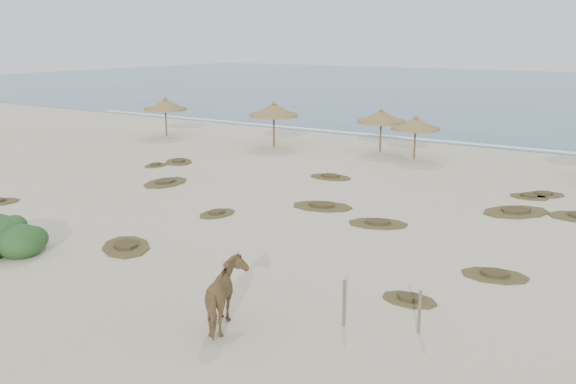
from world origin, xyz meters
name	(u,v)px	position (x,y,z in m)	size (l,w,h in m)	color
ground	(218,252)	(0.00, 0.00, 0.00)	(160.00, 160.00, 0.00)	beige
foam_line	(473,144)	(0.00, 26.00, 0.00)	(70.00, 0.60, 0.01)	white
palapa_0	(165,105)	(-19.20, 17.51, 2.16)	(3.72, 3.72, 2.78)	brown
palapa_1	(274,111)	(-10.30, 17.99, 2.27)	(3.48, 3.48, 2.93)	brown
palapa_2	(416,124)	(-1.16, 18.90, 1.99)	(3.24, 3.24, 2.56)	brown
palapa_3	(381,117)	(-3.81, 19.97, 2.10)	(3.73, 3.73, 2.71)	brown
horse	(226,296)	(3.74, -4.16, 0.81)	(0.87, 1.92, 1.62)	olive
fence_post_near	(419,312)	(7.67, -1.88, 0.53)	(0.08, 0.08, 1.05)	#6D6452
fence_post_far	(344,303)	(6.02, -2.53, 0.58)	(0.08, 0.08, 1.17)	#6D6452
scrub_1	(165,182)	(-8.56, 6.43, 0.05)	(2.07, 2.83, 0.16)	brown
scrub_2	(217,213)	(-2.94, 3.51, 0.05)	(1.22, 1.76, 0.16)	brown
scrub_3	(378,223)	(2.92, 5.75, 0.05)	(2.60, 2.16, 0.16)	brown
scrub_4	(495,275)	(8.11, 2.78, 0.05)	(2.17, 1.67, 0.16)	brown
scrub_6	(179,161)	(-11.67, 10.69, 0.05)	(2.60, 2.57, 0.16)	brown
scrub_7	(543,194)	(7.01, 13.84, 0.05)	(2.28, 2.17, 0.16)	brown
scrub_8	(156,165)	(-11.99, 9.22, 0.05)	(0.97, 1.47, 0.16)	brown
scrub_9	(126,246)	(-2.82, -1.33, 0.05)	(2.82, 2.68, 0.16)	brown
scrub_10	(529,196)	(6.58, 13.12, 0.05)	(1.66, 1.09, 0.16)	brown
scrub_12	(409,299)	(6.74, -0.25, 0.05)	(1.51, 0.98, 0.16)	brown
scrub_13	(331,177)	(-2.62, 11.86, 0.05)	(2.18, 1.44, 0.16)	brown
scrub_14	(322,206)	(-0.08, 6.76, 0.05)	(2.86, 2.24, 0.16)	brown
scrub_15	(516,211)	(6.77, 10.28, 0.05)	(3.20, 3.34, 0.16)	brown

